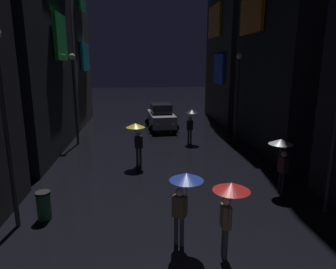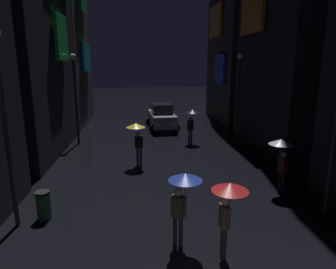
# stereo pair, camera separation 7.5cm
# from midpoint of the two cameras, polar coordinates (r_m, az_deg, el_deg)

# --- Properties ---
(building_left_far) EXTENTS (4.25, 7.11, 18.61)m
(building_left_far) POSITION_cam_midpoint_polar(r_m,az_deg,el_deg) (26.34, -21.14, 22.22)
(building_left_far) COLOR #33302D
(building_left_far) RESTS_ON ground
(building_right_far) EXTENTS (4.25, 7.86, 18.47)m
(building_right_far) POSITION_cam_midpoint_polar(r_m,az_deg,el_deg) (27.36, 13.82, 22.18)
(building_right_far) COLOR #33302D
(building_right_far) RESTS_ON ground
(pedestrian_near_crossing_clear) EXTENTS (0.90, 0.90, 2.12)m
(pedestrian_near_crossing_clear) POSITION_cam_midpoint_polar(r_m,az_deg,el_deg) (12.05, 20.64, -2.95)
(pedestrian_near_crossing_clear) COLOR black
(pedestrian_near_crossing_clear) RESTS_ON ground
(pedestrian_midstreet_left_yellow) EXTENTS (0.90, 0.90, 2.12)m
(pedestrian_midstreet_left_yellow) POSITION_cam_midpoint_polar(r_m,az_deg,el_deg) (14.41, -6.16, 0.43)
(pedestrian_midstreet_left_yellow) COLOR #2D2D38
(pedestrian_midstreet_left_yellow) RESTS_ON ground
(pedestrian_far_right_blue) EXTENTS (0.90, 0.90, 2.12)m
(pedestrian_far_right_blue) POSITION_cam_midpoint_polar(r_m,az_deg,el_deg) (7.99, 2.81, -10.32)
(pedestrian_far_right_blue) COLOR #2D2D38
(pedestrian_far_right_blue) RESTS_ON ground
(pedestrian_midstreet_centre_black) EXTENTS (0.90, 0.90, 2.12)m
(pedestrian_midstreet_centre_black) POSITION_cam_midpoint_polar(r_m,az_deg,el_deg) (18.55, 4.33, 3.37)
(pedestrian_midstreet_centre_black) COLOR #38332D
(pedestrian_midstreet_centre_black) RESTS_ON ground
(pedestrian_foreground_left_red) EXTENTS (0.90, 0.90, 2.12)m
(pedestrian_foreground_left_red) POSITION_cam_midpoint_polar(r_m,az_deg,el_deg) (7.57, 11.34, -11.97)
(pedestrian_foreground_left_red) COLOR #2D2D38
(pedestrian_foreground_left_red) RESTS_ON ground
(car_distant) EXTENTS (2.44, 4.24, 1.92)m
(car_distant) POSITION_cam_midpoint_polar(r_m,az_deg,el_deg) (22.82, -1.43, 3.39)
(car_distant) COLOR #99999E
(car_distant) RESTS_ON ground
(streetlamp_left_near) EXTENTS (0.36, 0.36, 5.85)m
(streetlamp_left_near) POSITION_cam_midpoint_polar(r_m,az_deg,el_deg) (9.64, -29.03, 4.25)
(streetlamp_left_near) COLOR #2D2D33
(streetlamp_left_near) RESTS_ON ground
(streetlamp_right_far) EXTENTS (0.36, 0.36, 5.50)m
(streetlamp_right_far) POSITION_cam_midpoint_polar(r_m,az_deg,el_deg) (19.37, 13.04, 8.77)
(streetlamp_right_far) COLOR #2D2D33
(streetlamp_right_far) RESTS_ON ground
(streetlamp_left_far) EXTENTS (0.36, 0.36, 5.45)m
(streetlamp_left_far) POSITION_cam_midpoint_polar(r_m,az_deg,el_deg) (18.96, -17.53, 8.33)
(streetlamp_left_far) COLOR #2D2D33
(streetlamp_left_far) RESTS_ON ground
(trash_bin) EXTENTS (0.46, 0.46, 0.93)m
(trash_bin) POSITION_cam_midpoint_polar(r_m,az_deg,el_deg) (10.59, -22.76, -12.33)
(trash_bin) COLOR #265933
(trash_bin) RESTS_ON ground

